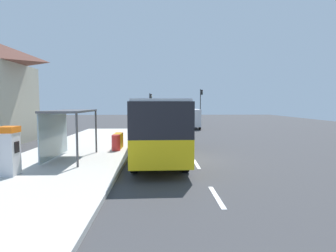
{
  "coord_description": "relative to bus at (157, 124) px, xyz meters",
  "views": [
    {
      "loc": [
        -1.61,
        -14.87,
        3.02
      ],
      "look_at": [
        -1.0,
        4.09,
        1.5
      ],
      "focal_mm": 30.26,
      "sensor_mm": 36.0,
      "label": 1
    }
  ],
  "objects": [
    {
      "name": "ground_plane",
      "position": [
        1.71,
        12.89,
        -1.86
      ],
      "size": [
        56.0,
        92.0,
        0.04
      ],
      "primitive_type": "cube",
      "color": "#38383A"
    },
    {
      "name": "sidewalk_platform",
      "position": [
        -4.69,
        0.89,
        -1.75
      ],
      "size": [
        6.2,
        30.0,
        0.18
      ],
      "primitive_type": "cube",
      "color": "beige",
      "rests_on": "ground"
    },
    {
      "name": "lane_stripe_seg_0",
      "position": [
        1.96,
        -7.11,
        -1.84
      ],
      "size": [
        0.16,
        2.2,
        0.01
      ],
      "primitive_type": "cube",
      "color": "silver",
      "rests_on": "ground"
    },
    {
      "name": "lane_stripe_seg_1",
      "position": [
        1.96,
        -2.11,
        -1.84
      ],
      "size": [
        0.16,
        2.2,
        0.01
      ],
      "primitive_type": "cube",
      "color": "silver",
      "rests_on": "ground"
    },
    {
      "name": "lane_stripe_seg_2",
      "position": [
        1.96,
        2.89,
        -1.84
      ],
      "size": [
        0.16,
        2.2,
        0.01
      ],
      "primitive_type": "cube",
      "color": "silver",
      "rests_on": "ground"
    },
    {
      "name": "lane_stripe_seg_3",
      "position": [
        1.96,
        7.89,
        -1.84
      ],
      "size": [
        0.16,
        2.2,
        0.01
      ],
      "primitive_type": "cube",
      "color": "silver",
      "rests_on": "ground"
    },
    {
      "name": "lane_stripe_seg_4",
      "position": [
        1.96,
        12.89,
        -1.84
      ],
      "size": [
        0.16,
        2.2,
        0.01
      ],
      "primitive_type": "cube",
      "color": "silver",
      "rests_on": "ground"
    },
    {
      "name": "lane_stripe_seg_5",
      "position": [
        1.96,
        17.89,
        -1.84
      ],
      "size": [
        0.16,
        2.2,
        0.01
      ],
      "primitive_type": "cube",
      "color": "silver",
      "rests_on": "ground"
    },
    {
      "name": "lane_stripe_seg_6",
      "position": [
        1.96,
        22.89,
        -1.84
      ],
      "size": [
        0.16,
        2.2,
        0.01
      ],
      "primitive_type": "cube",
      "color": "silver",
      "rests_on": "ground"
    },
    {
      "name": "lane_stripe_seg_7",
      "position": [
        1.96,
        27.89,
        -1.84
      ],
      "size": [
        0.16,
        2.2,
        0.01
      ],
      "primitive_type": "cube",
      "color": "silver",
      "rests_on": "ground"
    },
    {
      "name": "bus",
      "position": [
        0.0,
        0.0,
        0.0
      ],
      "size": [
        2.86,
        11.08,
        3.21
      ],
      "color": "yellow",
      "rests_on": "ground"
    },
    {
      "name": "white_van",
      "position": [
        3.91,
        18.12,
        -0.5
      ],
      "size": [
        2.11,
        5.24,
        2.3
      ],
      "color": "silver",
      "rests_on": "ground"
    },
    {
      "name": "sedan_near",
      "position": [
        4.01,
        31.08,
        -1.05
      ],
      "size": [
        1.84,
        4.4,
        1.52
      ],
      "color": "black",
      "rests_on": "ground"
    },
    {
      "name": "sedan_far",
      "position": [
        4.01,
        37.41,
        -1.05
      ],
      "size": [
        1.91,
        4.43,
        1.52
      ],
      "color": "navy",
      "rests_on": "ground"
    },
    {
      "name": "ticket_machine",
      "position": [
        -5.81,
        -4.77,
        -0.67
      ],
      "size": [
        0.66,
        0.76,
        1.94
      ],
      "color": "silver",
      "rests_on": "sidewalk_platform"
    },
    {
      "name": "recycling_bin_red",
      "position": [
        -2.49,
        1.0,
        -1.19
      ],
      "size": [
        0.52,
        0.52,
        0.95
      ],
      "primitive_type": "cylinder",
      "color": "red",
      "rests_on": "sidewalk_platform"
    },
    {
      "name": "recycling_bin_yellow",
      "position": [
        -2.49,
        1.7,
        -1.19
      ],
      "size": [
        0.52,
        0.52,
        0.95
      ],
      "primitive_type": "cylinder",
      "color": "yellow",
      "rests_on": "sidewalk_platform"
    },
    {
      "name": "recycling_bin_orange",
      "position": [
        -2.49,
        2.4,
        -1.19
      ],
      "size": [
        0.52,
        0.52,
        0.95
      ],
      "primitive_type": "cylinder",
      "color": "orange",
      "rests_on": "sidewalk_platform"
    },
    {
      "name": "traffic_light_near_side",
      "position": [
        7.21,
        31.74,
        1.71
      ],
      "size": [
        0.49,
        0.28,
        5.38
      ],
      "color": "#2D2D2D",
      "rests_on": "ground"
    },
    {
      "name": "traffic_light_far_side",
      "position": [
        -1.38,
        32.54,
        1.31
      ],
      "size": [
        0.49,
        0.28,
        4.71
      ],
      "color": "#2D2D2D",
      "rests_on": "ground"
    },
    {
      "name": "bus_shelter",
      "position": [
        -4.7,
        -1.5,
        0.25
      ],
      "size": [
        1.8,
        4.0,
        2.5
      ],
      "color": "#4C4C51",
      "rests_on": "sidewalk_platform"
    }
  ]
}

